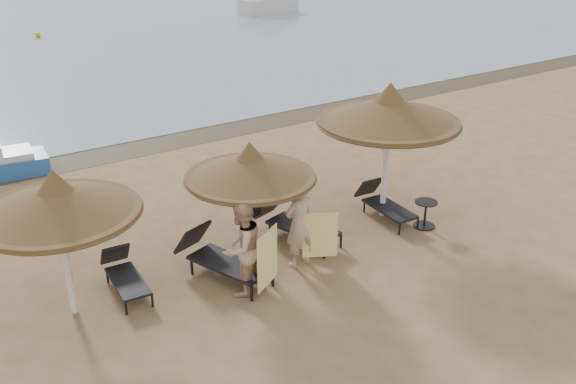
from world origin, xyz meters
name	(u,v)px	position (x,y,z in m)	size (l,w,h in m)	color
ground	(296,290)	(0.00, 0.00, 0.00)	(160.00, 160.00, 0.00)	#937049
wet_sand_strip	(125,150)	(0.00, 9.40, 0.00)	(200.00, 1.60, 0.01)	#473B25
palapa_left	(57,201)	(-3.85, 1.66, 2.28)	(2.89, 2.89, 2.86)	silver
palapa_center	(250,168)	(-0.12, 1.48, 2.13)	(2.69, 2.69, 2.67)	silver
palapa_right	(389,111)	(3.63, 1.62, 2.63)	(3.33, 3.33, 3.31)	silver
lounger_far_left	(124,273)	(-2.77, 1.93, 0.33)	(0.66, 1.70, 0.75)	black
lounger_near_left	(218,256)	(-0.99, 1.36, 0.43)	(1.36, 2.25, 0.96)	black
lounger_near_right	(293,221)	(1.17, 1.85, 0.41)	(1.24, 2.15, 0.92)	black
lounger_far_right	(383,202)	(3.60, 1.56, 0.36)	(0.71, 1.84, 0.81)	black
side_table	(425,215)	(4.05, 0.60, 0.30)	(0.53, 0.53, 0.64)	black
person_left	(242,240)	(-0.89, 0.53, 1.14)	(1.05, 0.68, 2.27)	tan
person_right	(299,217)	(0.61, 0.78, 1.11)	(1.02, 0.66, 2.21)	tan
towel_left	(267,259)	(-0.54, 0.18, 0.80)	(0.72, 0.45, 1.16)	yellow
towel_right	(320,235)	(0.96, 0.53, 0.71)	(0.66, 0.35, 1.02)	yellow
bag_patterned	(247,205)	(-0.12, 1.66, 1.22)	(0.29, 0.10, 0.37)	silver
bag_dark	(255,207)	(-0.12, 1.32, 1.31)	(0.29, 0.17, 0.39)	black
pedal_boat	(8,163)	(-3.38, 9.34, 0.34)	(2.10, 1.36, 0.93)	#2556A1
buoy_mid	(38,35)	(2.40, 29.65, 0.15)	(0.31, 0.31, 0.31)	#D0BC0B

